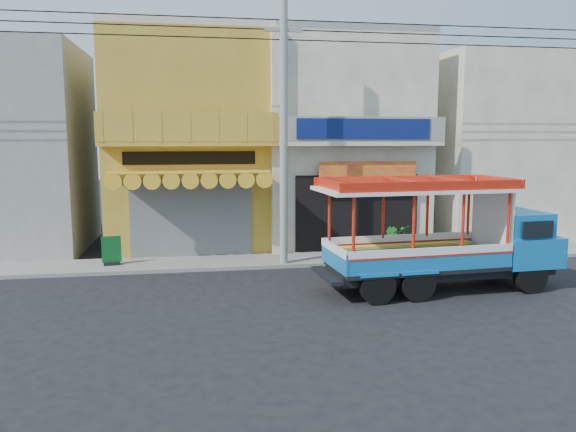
% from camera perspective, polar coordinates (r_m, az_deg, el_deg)
% --- Properties ---
extents(ground, '(90.00, 90.00, 0.00)m').
position_cam_1_polar(ground, '(15.79, 5.14, -7.66)').
color(ground, black).
rests_on(ground, ground).
extents(sidewalk, '(30.00, 2.00, 0.12)m').
position_cam_1_polar(sidewalk, '(19.56, 2.14, -4.39)').
color(sidewalk, slate).
rests_on(sidewalk, ground).
extents(shophouse_left, '(6.00, 7.50, 8.24)m').
position_cam_1_polar(shophouse_left, '(22.66, -9.95, 7.51)').
color(shophouse_left, '#B28827').
rests_on(shophouse_left, ground).
extents(shophouse_right, '(6.00, 6.75, 8.24)m').
position_cam_1_polar(shophouse_right, '(23.42, 5.03, 7.60)').
color(shophouse_right, '#B9AB98').
rests_on(shophouse_right, ground).
extents(party_pilaster, '(0.35, 0.30, 8.00)m').
position_cam_1_polar(party_pilaster, '(19.76, -1.17, 7.26)').
color(party_pilaster, '#B9AB98').
rests_on(party_pilaster, ground).
extents(filler_building_left, '(6.00, 6.00, 7.60)m').
position_cam_1_polar(filler_building_left, '(23.77, -27.14, 6.03)').
color(filler_building_left, gray).
rests_on(filler_building_left, ground).
extents(filler_building_right, '(6.00, 6.00, 7.60)m').
position_cam_1_polar(filler_building_right, '(26.12, 20.13, 6.52)').
color(filler_building_right, '#B9AB98').
rests_on(filler_building_right, ground).
extents(utility_pole, '(28.00, 0.26, 9.00)m').
position_cam_1_polar(utility_pole, '(18.27, 0.02, 10.44)').
color(utility_pole, gray).
rests_on(utility_pole, ground).
extents(songthaew_truck, '(6.89, 2.66, 3.15)m').
position_cam_1_polar(songthaew_truck, '(16.40, 16.72, -1.94)').
color(songthaew_truck, black).
rests_on(songthaew_truck, ground).
extents(green_sign, '(0.62, 0.36, 0.95)m').
position_cam_1_polar(green_sign, '(19.20, -17.49, -3.59)').
color(green_sign, black).
rests_on(green_sign, sidewalk).
extents(potted_plant_b, '(0.69, 0.66, 0.98)m').
position_cam_1_polar(potted_plant_b, '(20.27, 10.68, -2.50)').
color(potted_plant_b, '#1A5919').
rests_on(potted_plant_b, sidewalk).
extents(potted_plant_c, '(0.80, 0.80, 1.01)m').
position_cam_1_polar(potted_plant_c, '(20.64, 11.68, -2.30)').
color(potted_plant_c, '#1A5919').
rests_on(potted_plant_c, sidewalk).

